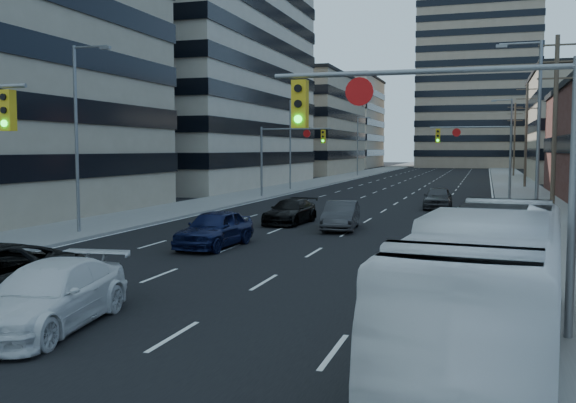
# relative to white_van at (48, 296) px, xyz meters

# --- Properties ---
(road_surface) EXTENTS (18.00, 300.00, 0.02)m
(road_surface) POSITION_rel_white_van_xyz_m (1.26, 124.22, -0.74)
(road_surface) COLOR black
(road_surface) RESTS_ON ground
(sidewalk_left) EXTENTS (5.00, 300.00, 0.15)m
(sidewalk_left) POSITION_rel_white_van_xyz_m (-10.24, 124.22, -0.67)
(sidewalk_left) COLOR slate
(sidewalk_left) RESTS_ON ground
(sidewalk_right) EXTENTS (5.00, 300.00, 0.15)m
(sidewalk_right) POSITION_rel_white_van_xyz_m (12.76, 124.22, -0.67)
(sidewalk_right) COLOR slate
(sidewalk_right) RESTS_ON ground
(office_left_mid) EXTENTS (26.00, 34.00, 28.00)m
(office_left_mid) POSITION_rel_white_van_xyz_m (-25.74, 54.22, 13.25)
(office_left_mid) COLOR #ADA089
(office_left_mid) RESTS_ON ground
(office_left_far) EXTENTS (20.00, 30.00, 16.00)m
(office_left_far) POSITION_rel_white_van_xyz_m (-22.74, 94.22, 7.25)
(office_left_far) COLOR gray
(office_left_far) RESTS_ON ground
(apartment_tower) EXTENTS (26.00, 26.00, 58.00)m
(apartment_tower) POSITION_rel_white_van_xyz_m (7.26, 144.22, 28.25)
(apartment_tower) COLOR gray
(apartment_tower) RESTS_ON ground
(bg_block_left) EXTENTS (24.00, 24.00, 20.00)m
(bg_block_left) POSITION_rel_white_van_xyz_m (-26.74, 134.22, 9.25)
(bg_block_left) COLOR #ADA089
(bg_block_left) RESTS_ON ground
(signal_near_right) EXTENTS (6.59, 0.33, 6.00)m
(signal_near_right) POSITION_rel_white_van_xyz_m (8.71, 2.21, 3.58)
(signal_near_right) COLOR slate
(signal_near_right) RESTS_ON ground
(signal_far_left) EXTENTS (6.09, 0.33, 6.00)m
(signal_far_left) POSITION_rel_white_van_xyz_m (-6.42, 39.21, 3.55)
(signal_far_left) COLOR slate
(signal_far_left) RESTS_ON ground
(signal_far_right) EXTENTS (6.09, 0.33, 6.00)m
(signal_far_right) POSITION_rel_white_van_xyz_m (8.94, 39.21, 3.55)
(signal_far_right) COLOR slate
(signal_far_right) RESTS_ON ground
(utility_pole_block) EXTENTS (2.20, 0.28, 11.00)m
(utility_pole_block) POSITION_rel_white_van_xyz_m (13.46, 30.22, 5.03)
(utility_pole_block) COLOR #4C3D2D
(utility_pole_block) RESTS_ON ground
(utility_pole_midblock) EXTENTS (2.20, 0.28, 11.00)m
(utility_pole_midblock) POSITION_rel_white_van_xyz_m (13.46, 60.22, 5.03)
(utility_pole_midblock) COLOR #4C3D2D
(utility_pole_midblock) RESTS_ON ground
(utility_pole_distant) EXTENTS (2.20, 0.28, 11.00)m
(utility_pole_distant) POSITION_rel_white_van_xyz_m (13.46, 90.22, 5.03)
(utility_pole_distant) COLOR #4C3D2D
(utility_pole_distant) RESTS_ON ground
(streetlight_left_near) EXTENTS (2.03, 0.22, 9.00)m
(streetlight_left_near) POSITION_rel_white_van_xyz_m (-9.08, 14.22, 4.30)
(streetlight_left_near) COLOR slate
(streetlight_left_near) RESTS_ON ground
(streetlight_left_mid) EXTENTS (2.03, 0.22, 9.00)m
(streetlight_left_mid) POSITION_rel_white_van_xyz_m (-9.08, 49.22, 4.30)
(streetlight_left_mid) COLOR slate
(streetlight_left_mid) RESTS_ON ground
(streetlight_left_far) EXTENTS (2.03, 0.22, 9.00)m
(streetlight_left_far) POSITION_rel_white_van_xyz_m (-9.08, 84.22, 4.30)
(streetlight_left_far) COLOR slate
(streetlight_left_far) RESTS_ON ground
(streetlight_right_near) EXTENTS (2.03, 0.22, 9.00)m
(streetlight_right_near) POSITION_rel_white_van_xyz_m (11.60, 19.22, 4.30)
(streetlight_right_near) COLOR slate
(streetlight_right_near) RESTS_ON ground
(streetlight_right_far) EXTENTS (2.03, 0.22, 9.00)m
(streetlight_right_far) POSITION_rel_white_van_xyz_m (11.60, 54.22, 4.30)
(streetlight_right_far) COLOR slate
(streetlight_right_far) RESTS_ON ground
(white_van) EXTENTS (2.74, 5.39, 1.50)m
(white_van) POSITION_rel_white_van_xyz_m (0.00, 0.00, 0.00)
(white_van) COLOR silver
(white_van) RESTS_ON ground
(transit_bus) EXTENTS (3.52, 10.74, 2.94)m
(transit_bus) POSITION_rel_white_van_xyz_m (9.66, 0.80, 0.72)
(transit_bus) COLOR white
(transit_bus) RESTS_ON ground
(sedan_blue) EXTENTS (2.15, 4.77, 1.59)m
(sedan_blue) POSITION_rel_white_van_xyz_m (-1.26, 12.29, 0.04)
(sedan_blue) COLOR #0E1438
(sedan_blue) RESTS_ON ground
(sedan_grey_center) EXTENTS (1.98, 4.56, 1.46)m
(sedan_grey_center) POSITION_rel_white_van_xyz_m (2.50, 19.66, -0.02)
(sedan_grey_center) COLOR #303032
(sedan_grey_center) RESTS_ON ground
(sedan_black_far) EXTENTS (2.26, 4.82, 1.36)m
(sedan_black_far) POSITION_rel_white_van_xyz_m (-0.74, 21.42, -0.07)
(sedan_black_far) COLOR black
(sedan_black_far) RESTS_ON ground
(sedan_grey_right) EXTENTS (1.91, 4.60, 1.56)m
(sedan_grey_right) POSITION_rel_white_van_xyz_m (6.40, 32.87, 0.03)
(sedan_grey_right) COLOR #343537
(sedan_grey_right) RESTS_ON ground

